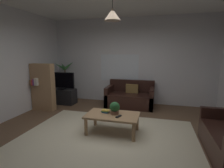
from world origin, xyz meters
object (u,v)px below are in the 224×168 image
Objects in this scene: book_on_table_2 at (106,110)px; potted_plant_on_table at (115,107)px; tv at (61,81)px; potted_palm_corner at (66,84)px; remote_on_table_0 at (119,116)px; pendant_lamp at (112,14)px; coffee_table at (112,117)px; bookshelf_corner at (43,87)px; couch_under_window at (130,98)px; tv_stand at (62,96)px; book_on_table_0 at (105,112)px; book_on_table_1 at (105,111)px.

book_on_table_2 is 0.23m from potted_plant_on_table.
tv is 0.64m from potted_palm_corner.
pendant_lamp is (-0.16, 0.11, 2.02)m from remote_on_table_0.
coffee_table is 0.80× the size of bookshelf_corner.
tv is (-2.07, 1.65, 0.33)m from book_on_table_2.
tv is at bearing -172.63° from couch_under_window.
couch_under_window is at bearing -64.85° from remote_on_table_0.
book_on_table_2 reaches higher than coffee_table.
remote_on_table_0 is 0.30× the size of pendant_lamp.
pendant_lamp is (2.23, -1.74, 2.19)m from tv_stand.
book_on_table_2 is 0.37m from remote_on_table_0.
coffee_table is 1.24× the size of tv_stand.
tv is at bearing -90.00° from tv_stand.
book_on_table_0 is 2.44m from bookshelf_corner.
coffee_table is 0.22m from potted_plant_on_table.
remote_on_table_0 is at bearing -37.65° from tv_stand.
tv is at bearing 142.47° from coffee_table.
tv_stand reaches higher than coffee_table.
couch_under_window is at bearing 83.09° from book_on_table_1.
bookshelf_corner is (-2.24, 0.92, 0.26)m from book_on_table_1.
book_on_table_2 is 2.67m from tv_stand.
potted_plant_on_table is at bearing -42.64° from potted_palm_corner.
book_on_table_1 is (-0.18, 0.06, 0.10)m from coffee_table.
coffee_table is 2.07× the size of pendant_lamp.
tv_stand reaches higher than book_on_table_2.
pendant_lamp is at bearing -144.78° from potted_plant_on_table.
potted_palm_corner is at bearing 107.23° from tv.
potted_plant_on_table is at bearing 35.22° from pendant_lamp.
book_on_table_0 is 0.24× the size of pendant_lamp.
bookshelf_corner is (-0.01, -1.31, 0.14)m from potted_palm_corner.
pendant_lamp reaches higher than coffee_table.
tv_stand is at bearing 90.00° from tv.
tv reaches higher than potted_plant_on_table.
tv reaches higher than couch_under_window.
book_on_table_2 reaches higher than book_on_table_1.
couch_under_window is 2.37m from tv.
book_on_table_1 is at bearing -39.25° from tv_stand.
bookshelf_corner is at bearing -157.40° from couch_under_window.
remote_on_table_0 is (0.34, -0.17, -0.00)m from book_on_table_0.
book_on_table_2 is (-0.22, -1.95, 0.19)m from couch_under_window.
pendant_lamp is (0.18, -0.06, 2.02)m from book_on_table_0.
tv is (-2.05, 1.66, 0.37)m from book_on_table_0.
book_on_table_1 reaches higher than coffee_table.
remote_on_table_0 is at bearing -26.46° from book_on_table_1.
book_on_table_0 is at bearing -22.40° from bookshelf_corner.
pendant_lamp is (2.41, -2.29, 1.87)m from potted_palm_corner.
tv_stand is (-2.29, -0.27, -0.03)m from couch_under_window.
potted_palm_corner is (-0.18, 0.55, 0.32)m from tv_stand.
book_on_table_2 is 0.29× the size of pendant_lamp.
remote_on_table_0 is 0.59× the size of potted_plant_on_table.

